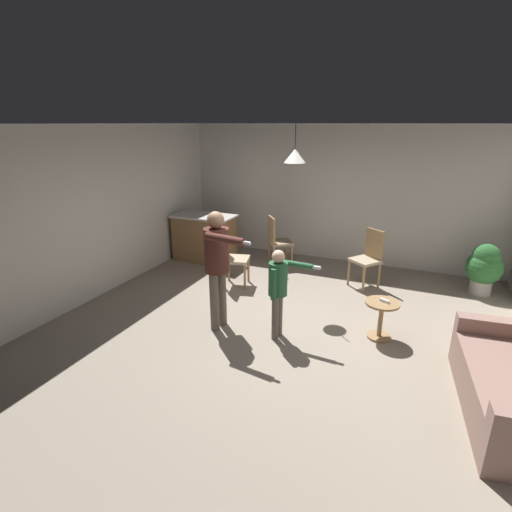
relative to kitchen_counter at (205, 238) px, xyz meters
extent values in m
plane|color=gray|center=(2.45, -2.04, -0.48)|extent=(7.68, 7.68, 0.00)
cube|color=beige|center=(2.45, 1.16, 0.87)|extent=(6.40, 0.10, 2.70)
cube|color=beige|center=(-0.75, -2.04, 0.87)|extent=(0.10, 6.40, 2.70)
cube|color=#8C6B60|center=(4.98, -1.97, -0.16)|extent=(0.86, 0.27, 0.63)
cylinder|color=#99754C|center=(4.82, -3.60, -0.45)|extent=(0.05, 0.05, 0.06)
cylinder|color=#99754C|center=(4.66, -2.01, -0.45)|extent=(0.05, 0.05, 0.06)
cube|color=olive|center=(0.00, 0.00, -0.02)|extent=(1.20, 0.60, 0.91)
cube|color=beige|center=(0.00, 0.00, 0.45)|extent=(1.26, 0.66, 0.04)
cylinder|color=#99754C|center=(3.71, -1.78, 0.03)|extent=(0.44, 0.44, 0.03)
cylinder|color=#99754C|center=(3.71, -1.78, -0.23)|extent=(0.06, 0.06, 0.49)
cylinder|color=#99754C|center=(3.71, -1.78, -0.46)|extent=(0.31, 0.31, 0.03)
cylinder|color=#60564C|center=(1.63, -2.29, -0.06)|extent=(0.12, 0.12, 0.83)
cylinder|color=#60564C|center=(1.60, -2.46, -0.06)|extent=(0.12, 0.12, 0.83)
cylinder|color=#4C261E|center=(1.62, -2.37, 0.65)|extent=(0.33, 0.33, 0.59)
sphere|color=#9E7556|center=(1.62, -2.37, 1.06)|extent=(0.23, 0.23, 0.23)
cylinder|color=#4C261E|center=(1.65, -2.18, 0.62)|extent=(0.10, 0.10, 0.55)
cylinder|color=#4C261E|center=(1.86, -2.60, 0.90)|extent=(0.56, 0.18, 0.10)
cube|color=white|center=(2.17, -2.65, 0.90)|extent=(0.13, 0.05, 0.04)
cylinder|color=#60564C|center=(2.46, -2.24, -0.17)|extent=(0.09, 0.09, 0.62)
cylinder|color=#60564C|center=(2.45, -2.36, -0.17)|extent=(0.09, 0.09, 0.62)
cylinder|color=#265938|center=(2.46, -2.30, 0.36)|extent=(0.24, 0.24, 0.44)
sphere|color=#D8AD8C|center=(2.46, -2.30, 0.66)|extent=(0.17, 0.17, 0.17)
cylinder|color=#265938|center=(2.67, -2.17, 0.54)|extent=(0.41, 0.10, 0.07)
cube|color=white|center=(2.90, -2.18, 0.54)|extent=(0.13, 0.04, 0.04)
cylinder|color=#265938|center=(2.45, -2.44, 0.33)|extent=(0.07, 0.07, 0.41)
cylinder|color=#99754C|center=(0.97, -0.80, -0.25)|extent=(0.04, 0.04, 0.45)
cylinder|color=#99754C|center=(1.06, -1.15, -0.25)|extent=(0.04, 0.04, 0.45)
cylinder|color=#99754C|center=(1.31, -0.71, -0.25)|extent=(0.04, 0.04, 0.45)
cylinder|color=#99754C|center=(1.41, -1.06, -0.25)|extent=(0.04, 0.04, 0.45)
cube|color=tan|center=(1.19, -0.93, 0.00)|extent=(0.51, 0.51, 0.05)
cube|color=#99754C|center=(1.00, -0.98, 0.27)|extent=(0.13, 0.38, 0.50)
cylinder|color=#99754C|center=(3.49, -0.08, -0.25)|extent=(0.04, 0.04, 0.45)
cylinder|color=#99754C|center=(3.20, 0.13, -0.25)|extent=(0.04, 0.04, 0.45)
cylinder|color=#99754C|center=(3.28, -0.37, -0.25)|extent=(0.04, 0.04, 0.45)
cylinder|color=#99754C|center=(2.99, -0.16, -0.25)|extent=(0.04, 0.04, 0.45)
cube|color=tan|center=(3.24, -0.12, 0.00)|extent=(0.59, 0.59, 0.05)
cube|color=#99754C|center=(3.35, 0.04, 0.27)|extent=(0.33, 0.25, 0.50)
cylinder|color=#99754C|center=(1.29, 0.34, -0.25)|extent=(0.04, 0.04, 0.45)
cylinder|color=#99754C|center=(1.51, 0.06, -0.25)|extent=(0.04, 0.04, 0.45)
cylinder|color=#99754C|center=(1.57, 0.56, -0.25)|extent=(0.04, 0.04, 0.45)
cylinder|color=#99754C|center=(1.80, 0.28, -0.25)|extent=(0.04, 0.04, 0.45)
cube|color=#997F60|center=(1.54, 0.31, 0.00)|extent=(0.59, 0.59, 0.05)
cube|color=#99754C|center=(1.40, 0.19, 0.27)|extent=(0.27, 0.32, 0.50)
cylinder|color=#B7B2AD|center=(5.08, 0.37, -0.35)|extent=(0.33, 0.33, 0.26)
sphere|color=#2D6B33|center=(5.08, 0.37, -0.02)|extent=(0.57, 0.57, 0.57)
sphere|color=#2D6B33|center=(5.08, 0.37, 0.18)|extent=(0.42, 0.42, 0.42)
cube|color=white|center=(3.73, -1.77, 0.06)|extent=(0.13, 0.09, 0.04)
cone|color=silver|center=(2.20, -0.97, 1.77)|extent=(0.32, 0.32, 0.20)
cylinder|color=black|center=(2.20, -0.97, 2.04)|extent=(0.01, 0.01, 0.36)
camera|label=1|loc=(4.03, -6.62, 2.24)|focal=27.35mm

